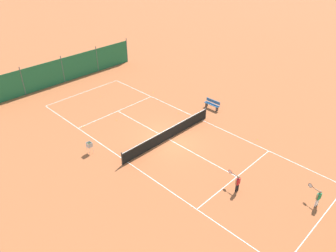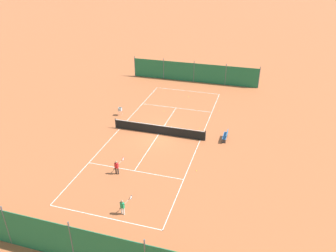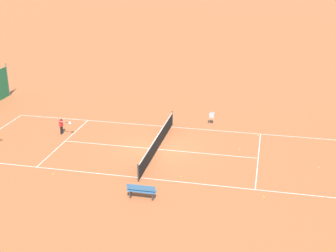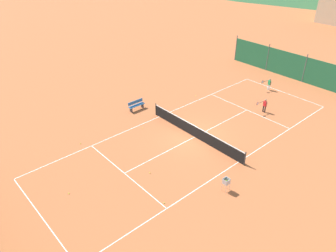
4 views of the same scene
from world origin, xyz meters
name	(u,v)px [view 1 (image 1 of 4)]	position (x,y,z in m)	size (l,w,h in m)	color
ground_plane	(168,139)	(0.00, 0.00, 0.00)	(600.00, 600.00, 0.00)	#B25B33
court_line_markings	(168,139)	(0.00, 0.00, 0.00)	(8.25, 23.85, 0.01)	white
tennis_net	(168,134)	(0.00, 0.00, 0.50)	(9.18, 0.08, 1.06)	#2D2D2D
windscreen_fence_near	(63,70)	(0.00, -15.50, 1.31)	(17.28, 0.08, 2.90)	#236B42
player_near_service	(318,197)	(-1.14, 11.21, 0.69)	(0.57, 0.95, 1.18)	white
player_far_baseline	(237,182)	(1.14, 7.12, 0.71)	(0.47, 1.00, 1.22)	black
tennis_ball_mid_court	(117,120)	(1.07, -5.18, 0.03)	(0.07, 0.07, 0.07)	#CCE033
tennis_ball_alley_left	(179,113)	(-3.54, -2.21, 0.03)	(0.07, 0.07, 0.07)	#CCE033
tennis_ball_alley_right	(83,127)	(3.70, -6.25, 0.03)	(0.07, 0.07, 0.07)	#CCE033
tennis_ball_by_net_left	(100,96)	(-0.61, -9.94, 0.03)	(0.07, 0.07, 0.07)	#CCE033
tennis_ball_far_corner	(257,139)	(-4.81, 5.01, 0.03)	(0.07, 0.07, 0.07)	#CCE033
tennis_ball_service_box	(153,92)	(-4.84, -6.88, 0.03)	(0.07, 0.07, 0.07)	#CCE033
ball_hopper	(89,145)	(5.30, -2.80, 0.66)	(0.36, 0.36, 0.89)	#B7B7BC
courtside_bench	(212,104)	(-6.34, -0.69, 0.45)	(0.36, 1.50, 0.84)	#336699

